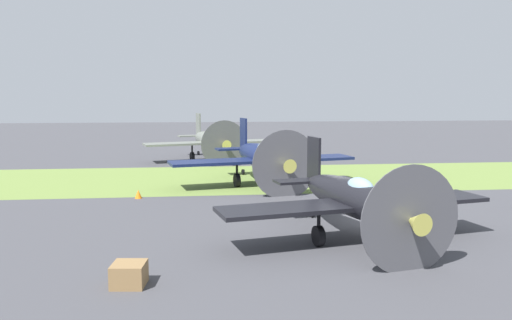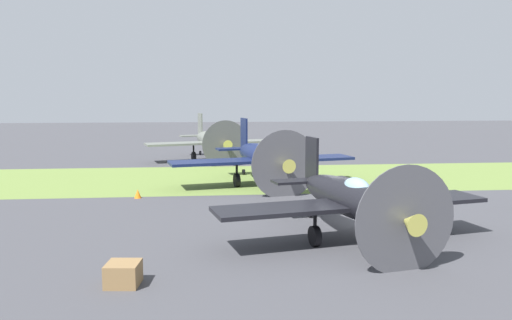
{
  "view_description": "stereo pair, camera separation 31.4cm",
  "coord_description": "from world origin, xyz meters",
  "px_view_note": "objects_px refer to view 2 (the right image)",
  "views": [
    {
      "loc": [
        6.41,
        20.6,
        5.24
      ],
      "look_at": [
        3.15,
        -9.07,
        1.44
      ],
      "focal_mm": 35.79,
      "sensor_mm": 36.0,
      "label": 1
    },
    {
      "loc": [
        6.1,
        20.63,
        5.24
      ],
      "look_at": [
        3.15,
        -9.07,
        1.44
      ],
      "focal_mm": 35.79,
      "sensor_mm": 36.0,
      "label": 2
    }
  ],
  "objects_px": {
    "airplane_wingman": "(262,157)",
    "runway_marker_cone": "(138,194)",
    "airplane_lead": "(350,198)",
    "supply_crate": "(123,274)",
    "airplane_trail": "(212,140)"
  },
  "relations": [
    {
      "from": "airplane_lead",
      "to": "supply_crate",
      "type": "relative_size",
      "value": 11.46
    },
    {
      "from": "airplane_wingman",
      "to": "supply_crate",
      "type": "xyz_separation_m",
      "value": [
        5.61,
        15.68,
        -1.32
      ]
    },
    {
      "from": "airplane_wingman",
      "to": "runway_marker_cone",
      "type": "distance_m",
      "value": 7.73
    },
    {
      "from": "airplane_lead",
      "to": "runway_marker_cone",
      "type": "relative_size",
      "value": 23.43
    },
    {
      "from": "runway_marker_cone",
      "to": "airplane_lead",
      "type": "bearing_deg",
      "value": 135.69
    },
    {
      "from": "airplane_wingman",
      "to": "airplane_trail",
      "type": "relative_size",
      "value": 1.02
    },
    {
      "from": "airplane_wingman",
      "to": "runway_marker_cone",
      "type": "relative_size",
      "value": 25.22
    },
    {
      "from": "airplane_trail",
      "to": "supply_crate",
      "type": "bearing_deg",
      "value": 68.89
    },
    {
      "from": "airplane_trail",
      "to": "runway_marker_cone",
      "type": "xyz_separation_m",
      "value": [
        3.99,
        15.16,
        -1.39
      ]
    },
    {
      "from": "airplane_lead",
      "to": "supply_crate",
      "type": "distance_m",
      "value": 8.49
    },
    {
      "from": "airplane_trail",
      "to": "supply_crate",
      "type": "relative_size",
      "value": 12.03
    },
    {
      "from": "airplane_wingman",
      "to": "airplane_lead",
      "type": "bearing_deg",
      "value": 86.9
    },
    {
      "from": "supply_crate",
      "to": "runway_marker_cone",
      "type": "bearing_deg",
      "value": -84.53
    },
    {
      "from": "airplane_lead",
      "to": "runway_marker_cone",
      "type": "height_order",
      "value": "airplane_lead"
    },
    {
      "from": "airplane_lead",
      "to": "runway_marker_cone",
      "type": "distance_m",
      "value": 12.2
    }
  ]
}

